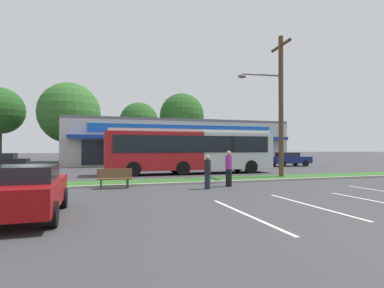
{
  "coord_description": "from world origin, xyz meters",
  "views": [
    {
      "loc": [
        -8.0,
        -2.79,
        1.93
      ],
      "look_at": [
        -1.45,
        18.1,
        2.2
      ],
      "focal_mm": 28.89,
      "sensor_mm": 36.0,
      "label": 1
    }
  ],
  "objects_px": {
    "car_5": "(26,191)",
    "pedestrian_near_bench": "(207,172)",
    "car_2": "(162,161)",
    "pedestrian_by_pole": "(229,168)",
    "city_bus": "(191,150)",
    "car_3": "(289,159)",
    "utility_pole": "(279,102)",
    "car_1": "(0,162)",
    "bus_stop_bench": "(115,178)"
  },
  "relations": [
    {
      "from": "city_bus",
      "to": "pedestrian_by_pole",
      "type": "bearing_deg",
      "value": -92.84
    },
    {
      "from": "car_3",
      "to": "pedestrian_by_pole",
      "type": "bearing_deg",
      "value": -133.58
    },
    {
      "from": "car_2",
      "to": "car_3",
      "type": "relative_size",
      "value": 0.97
    },
    {
      "from": "car_1",
      "to": "car_3",
      "type": "bearing_deg",
      "value": 178.26
    },
    {
      "from": "pedestrian_near_bench",
      "to": "car_5",
      "type": "bearing_deg",
      "value": -83.74
    },
    {
      "from": "bus_stop_bench",
      "to": "car_5",
      "type": "height_order",
      "value": "car_5"
    },
    {
      "from": "pedestrian_by_pole",
      "to": "pedestrian_near_bench",
      "type": "bearing_deg",
      "value": 98.98
    },
    {
      "from": "car_3",
      "to": "pedestrian_by_pole",
      "type": "relative_size",
      "value": 2.46
    },
    {
      "from": "pedestrian_near_bench",
      "to": "pedestrian_by_pole",
      "type": "xyz_separation_m",
      "value": [
        1.34,
        0.57,
        0.1
      ]
    },
    {
      "from": "car_5",
      "to": "city_bus",
      "type": "bearing_deg",
      "value": -34.47
    },
    {
      "from": "bus_stop_bench",
      "to": "car_1",
      "type": "relative_size",
      "value": 0.39
    },
    {
      "from": "car_3",
      "to": "pedestrian_near_bench",
      "type": "bearing_deg",
      "value": -135.22
    },
    {
      "from": "car_3",
      "to": "car_1",
      "type": "bearing_deg",
      "value": 178.26
    },
    {
      "from": "city_bus",
      "to": "pedestrian_near_bench",
      "type": "bearing_deg",
      "value": -101.67
    },
    {
      "from": "city_bus",
      "to": "car_3",
      "type": "bearing_deg",
      "value": 25.38
    },
    {
      "from": "car_3",
      "to": "pedestrian_near_bench",
      "type": "distance_m",
      "value": 20.18
    },
    {
      "from": "bus_stop_bench",
      "to": "car_5",
      "type": "bearing_deg",
      "value": 64.47
    },
    {
      "from": "utility_pole",
      "to": "pedestrian_by_pole",
      "type": "distance_m",
      "value": 6.76
    },
    {
      "from": "city_bus",
      "to": "car_3",
      "type": "relative_size",
      "value": 2.84
    },
    {
      "from": "city_bus",
      "to": "car_2",
      "type": "relative_size",
      "value": 2.93
    },
    {
      "from": "utility_pole",
      "to": "car_5",
      "type": "distance_m",
      "value": 15.46
    },
    {
      "from": "pedestrian_by_pole",
      "to": "car_2",
      "type": "bearing_deg",
      "value": -12.67
    },
    {
      "from": "utility_pole",
      "to": "pedestrian_by_pole",
      "type": "xyz_separation_m",
      "value": [
        -4.71,
        -2.81,
        -3.95
      ]
    },
    {
      "from": "car_2",
      "to": "pedestrian_by_pole",
      "type": "height_order",
      "value": "pedestrian_by_pole"
    },
    {
      "from": "car_5",
      "to": "pedestrian_near_bench",
      "type": "bearing_deg",
      "value": -58.61
    },
    {
      "from": "bus_stop_bench",
      "to": "utility_pole",
      "type": "bearing_deg",
      "value": -169.19
    },
    {
      "from": "car_3",
      "to": "pedestrian_near_bench",
      "type": "xyz_separation_m",
      "value": [
        -14.33,
        -14.22,
        0.04
      ]
    },
    {
      "from": "car_3",
      "to": "pedestrian_by_pole",
      "type": "xyz_separation_m",
      "value": [
        -12.99,
        -13.65,
        0.14
      ]
    },
    {
      "from": "pedestrian_near_bench",
      "to": "pedestrian_by_pole",
      "type": "distance_m",
      "value": 1.46
    },
    {
      "from": "utility_pole",
      "to": "car_1",
      "type": "bearing_deg",
      "value": 147.72
    },
    {
      "from": "car_1",
      "to": "car_2",
      "type": "distance_m",
      "value": 13.35
    },
    {
      "from": "utility_pole",
      "to": "pedestrian_near_bench",
      "type": "relative_size",
      "value": 5.73
    },
    {
      "from": "car_2",
      "to": "pedestrian_near_bench",
      "type": "relative_size",
      "value": 2.71
    },
    {
      "from": "utility_pole",
      "to": "pedestrian_near_bench",
      "type": "distance_m",
      "value": 8.03
    },
    {
      "from": "car_1",
      "to": "pedestrian_near_bench",
      "type": "xyz_separation_m",
      "value": [
        12.38,
        -15.03,
        0.02
      ]
    },
    {
      "from": "city_bus",
      "to": "car_2",
      "type": "xyz_separation_m",
      "value": [
        -0.79,
        6.56,
        -1.04
      ]
    },
    {
      "from": "bus_stop_bench",
      "to": "car_2",
      "type": "relative_size",
      "value": 0.38
    },
    {
      "from": "bus_stop_bench",
      "to": "pedestrian_by_pole",
      "type": "relative_size",
      "value": 0.9
    },
    {
      "from": "car_3",
      "to": "utility_pole",
      "type": "bearing_deg",
      "value": -127.38
    },
    {
      "from": "city_bus",
      "to": "pedestrian_near_bench",
      "type": "relative_size",
      "value": 7.93
    },
    {
      "from": "bus_stop_bench",
      "to": "car_2",
      "type": "bearing_deg",
      "value": -110.81
    },
    {
      "from": "utility_pole",
      "to": "city_bus",
      "type": "distance_m",
      "value": 7.23
    },
    {
      "from": "city_bus",
      "to": "car_1",
      "type": "bearing_deg",
      "value": 154.96
    },
    {
      "from": "car_5",
      "to": "pedestrian_near_bench",
      "type": "distance_m",
      "value": 7.98
    },
    {
      "from": "car_2",
      "to": "pedestrian_by_pole",
      "type": "xyz_separation_m",
      "value": [
        0.37,
        -14.32,
        0.17
      ]
    },
    {
      "from": "utility_pole",
      "to": "car_2",
      "type": "relative_size",
      "value": 2.12
    },
    {
      "from": "car_2",
      "to": "car_3",
      "type": "xyz_separation_m",
      "value": [
        13.35,
        -0.68,
        0.02
      ]
    },
    {
      "from": "pedestrian_near_bench",
      "to": "city_bus",
      "type": "bearing_deg",
      "value": 142.91
    },
    {
      "from": "utility_pole",
      "to": "car_3",
      "type": "relative_size",
      "value": 2.05
    },
    {
      "from": "city_bus",
      "to": "bus_stop_bench",
      "type": "bearing_deg",
      "value": -130.29
    }
  ]
}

